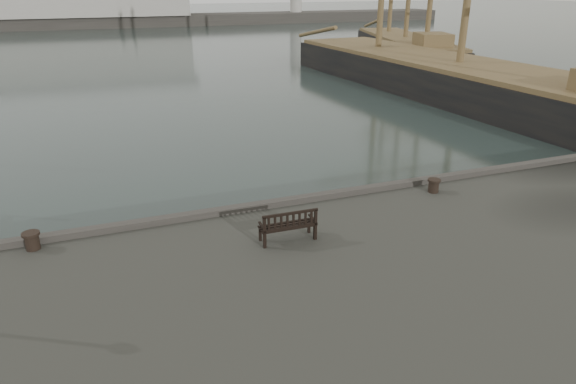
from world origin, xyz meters
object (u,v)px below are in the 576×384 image
bench (288,231)px  tall_ship_main (457,87)px  bollard_right (434,186)px  bollard_left (32,241)px  tall_ship_far (404,52)px

bench → tall_ship_main: bearing=44.6°
bollard_right → tall_ship_main: bearing=50.1°
bench → bollard_left: size_ratio=3.26×
bollard_right → tall_ship_main: tall_ship_main is taller
tall_ship_main → tall_ship_far: (7.44, 18.41, -0.01)m
bench → bollard_left: (-6.12, 1.85, -0.04)m
bench → tall_ship_far: tall_ship_far is taller
bollard_left → bollard_right: 11.63m
bollard_left → bollard_right: size_ratio=1.05×
bench → tall_ship_far: (28.05, 37.87, -1.13)m
bollard_right → bollard_left: bearing=177.9°
bollard_left → tall_ship_main: tall_ship_main is taller
bench → bollard_left: 6.39m
bench → bollard_right: (5.50, 1.42, -0.05)m
tall_ship_main → tall_ship_far: bearing=64.6°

